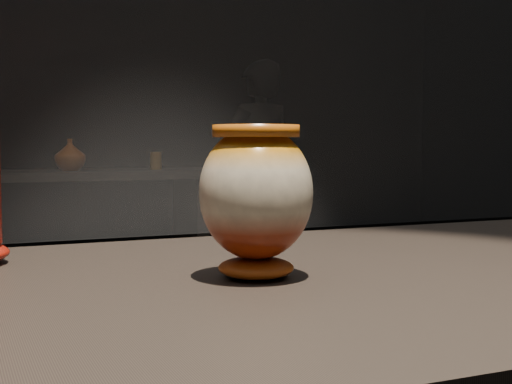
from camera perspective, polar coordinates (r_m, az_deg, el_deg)
main_vase at (r=0.88m, az=0.00°, el=-0.22°), size 0.19×0.19×0.19m
back_shelf at (r=4.41m, az=-15.80°, el=-1.78°), size 2.00×0.60×0.90m
back_vase_mid at (r=4.38m, az=-14.65°, el=2.90°), size 0.21×0.21×0.19m
back_vase_right at (r=4.46m, az=-8.02°, el=2.50°), size 0.07×0.07×0.11m
visitor at (r=5.64m, az=0.19°, el=1.85°), size 0.68×0.51×1.71m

